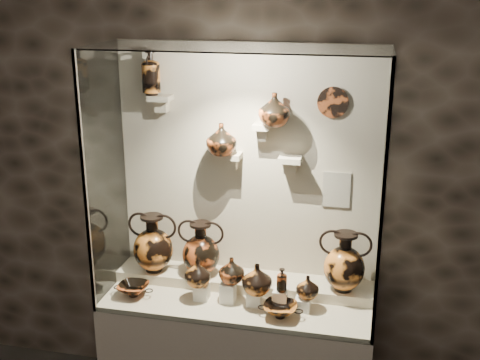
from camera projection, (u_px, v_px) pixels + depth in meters
name	position (u px, v px, depth m)	size (l,w,h in m)	color
wall_back	(248.00, 168.00, 3.87)	(5.00, 0.02, 3.20)	black
plinth	(238.00, 357.00, 3.95)	(1.70, 0.60, 0.80)	#BCB098
front_tier	(238.00, 301.00, 3.82)	(1.68, 0.58, 0.03)	beige
rear_tier	(243.00, 283.00, 3.97)	(1.70, 0.25, 0.10)	beige
back_panel	(248.00, 168.00, 3.87)	(1.70, 0.03, 1.60)	#BCB098
glass_front	(225.00, 200.00, 3.30)	(1.70, 0.01, 1.60)	white
glass_left	(105.00, 174.00, 3.75)	(0.01, 0.60, 1.60)	white
glass_right	(383.00, 194.00, 3.40)	(0.01, 0.60, 1.60)	white
glass_top	(237.00, 47.00, 3.33)	(1.70, 0.60, 0.01)	white
frame_post_left	(85.00, 189.00, 3.48)	(0.02, 0.02, 1.60)	gray
frame_post_right	(382.00, 212.00, 3.13)	(0.02, 0.02, 1.60)	gray
pedestal_a	(202.00, 292.00, 3.80)	(0.09, 0.09, 0.10)	white
pedestal_b	(228.00, 292.00, 3.76)	(0.09, 0.09, 0.13)	white
pedestal_c	(255.00, 298.00, 3.73)	(0.09, 0.09, 0.09)	white
pedestal_d	(280.00, 299.00, 3.69)	(0.09, 0.09, 0.12)	white
pedestal_e	(303.00, 304.00, 3.67)	(0.09, 0.09, 0.08)	white
bracket_ul	(160.00, 98.00, 3.77)	(0.14, 0.12, 0.04)	#BCB098
bracket_ca	(230.00, 156.00, 3.79)	(0.14, 0.12, 0.04)	#BCB098
bracket_cb	(262.00, 126.00, 3.68)	(0.10, 0.12, 0.04)	#BCB098
bracket_cc	(290.00, 159.00, 3.71)	(0.14, 0.12, 0.04)	#BCB098
amphora_left	(153.00, 243.00, 3.98)	(0.32, 0.32, 0.40)	orange
amphora_mid	(201.00, 249.00, 3.92)	(0.30, 0.30, 0.37)	#B24C1F
amphora_right	(345.00, 261.00, 3.72)	(0.31, 0.31, 0.39)	orange
jug_a	(198.00, 273.00, 3.74)	(0.17, 0.17, 0.17)	orange
jug_b	(232.00, 270.00, 3.72)	(0.16, 0.16, 0.17)	#B24C1F
jug_c	(257.00, 279.00, 3.67)	(0.19, 0.19, 0.19)	orange
jug_e	(308.00, 287.00, 3.64)	(0.14, 0.14, 0.15)	orange
lekythos_small	(282.00, 279.00, 3.63)	(0.08, 0.08, 0.17)	#B24C1F
kylix_left	(133.00, 289.00, 3.83)	(0.25, 0.21, 0.10)	#B24C1F
kylix_right	(280.00, 309.00, 3.59)	(0.26, 0.22, 0.10)	orange
lekythos_tall	(151.00, 70.00, 3.72)	(0.12, 0.12, 0.31)	orange
ovoid_vase_a	(221.00, 139.00, 3.72)	(0.19, 0.19, 0.20)	#B24C1F
ovoid_vase_b	(274.00, 109.00, 3.59)	(0.19, 0.19, 0.20)	#B24C1F
wall_plate	(333.00, 102.00, 3.59)	(0.19, 0.19, 0.02)	#A1471F
info_placard	(336.00, 190.00, 3.76)	(0.17, 0.01, 0.23)	beige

